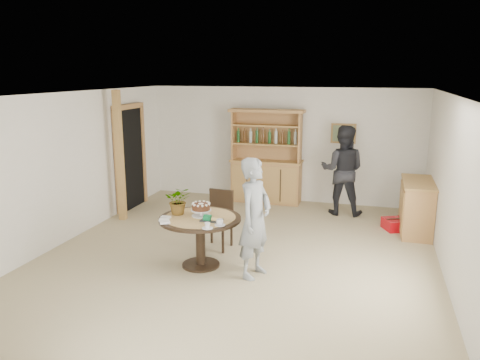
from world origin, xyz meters
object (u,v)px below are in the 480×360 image
dining_chair (219,215)px  sideboard (417,207)px  dining_table (200,227)px  red_suitcase (401,224)px  adult_person (342,170)px  hutch (266,171)px  teen_boy (255,218)px

dining_chair → sideboard: bearing=32.5°
dining_table → red_suitcase: (2.93, 2.56, -0.50)m
adult_person → hutch: bearing=-14.1°
red_suitcase → sideboard: bearing=-43.9°
sideboard → teen_boy: 3.49m
dining_chair → red_suitcase: bearing=35.6°
hutch → dining_table: size_ratio=1.70×
hutch → dining_chair: hutch is taller
teen_boy → dining_table: bearing=99.4°
hutch → dining_chair: size_ratio=2.16×
sideboard → red_suitcase: sideboard is taller
sideboard → adult_person: bearing=150.6°
sideboard → red_suitcase: bearing=161.1°
dining_chair → adult_person: bearing=58.6°
hutch → dining_chair: (-0.12, -2.89, -0.15)m
sideboard → dining_chair: size_ratio=1.33×
adult_person → dining_chair: bearing=55.2°
dining_table → dining_chair: (0.01, 0.83, -0.07)m
red_suitcase → adult_person: bearing=123.7°
dining_chair → red_suitcase: (2.92, 1.74, -0.43)m
hutch → teen_boy: size_ratio=1.20×
sideboard → dining_table: 4.03m
dining_table → teen_boy: bearing=-6.7°
dining_table → red_suitcase: size_ratio=1.68×
adult_person → red_suitcase: (1.14, -0.69, -0.80)m
hutch → dining_table: bearing=-92.0°
teen_boy → adult_person: size_ratio=0.94×
dining_table → red_suitcase: bearing=41.2°
dining_table → adult_person: 3.73m
teen_boy → red_suitcase: size_ratio=2.38×
hutch → teen_boy: (0.72, -3.82, 0.16)m
dining_table → teen_boy: 0.89m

